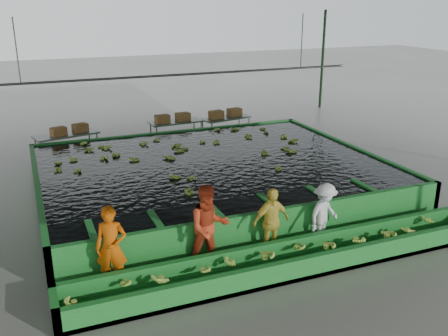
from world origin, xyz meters
name	(u,v)px	position (x,y,z in m)	size (l,w,h in m)	color
ground	(231,207)	(0.00, 0.00, 0.00)	(80.00, 80.00, 0.00)	#65665D
shed_roof	(232,20)	(0.00, 0.00, 5.00)	(20.00, 22.00, 0.04)	slate
shed_posts	(231,120)	(0.00, 0.00, 2.50)	(20.00, 22.00, 5.00)	black
flotation_tank	(212,175)	(0.00, 1.50, 0.45)	(10.00, 8.00, 0.90)	#1D7729
tank_water	(211,163)	(0.00, 1.50, 0.85)	(9.70, 7.70, 0.00)	black
sorting_trough	(296,258)	(0.00, -3.60, 0.25)	(10.00, 1.00, 0.50)	#1D7729
cableway_rail	(175,75)	(0.00, 5.00, 3.00)	(0.08, 0.08, 14.00)	#59605B
rail_hanger_left	(17,51)	(-5.00, 5.00, 4.00)	(0.04, 0.04, 2.00)	#59605B
rail_hanger_right	(302,41)	(5.00, 5.00, 4.00)	(0.04, 0.04, 2.00)	#59605B
worker_a	(111,248)	(-3.74, -2.80, 0.86)	(0.63, 0.41, 1.72)	#CD5107
worker_b	(209,227)	(-1.69, -2.80, 0.93)	(0.91, 0.71, 1.86)	red
worker_c	(271,222)	(-0.22, -2.80, 0.79)	(0.93, 0.39, 1.59)	yellow
worker_d	(324,214)	(1.18, -2.80, 0.75)	(0.97, 0.56, 1.50)	silver
packing_table_left	(67,147)	(-3.74, 6.13, 0.50)	(2.18, 0.87, 0.99)	#59605B
packing_table_mid	(176,133)	(0.48, 6.73, 0.47)	(2.07, 0.83, 0.94)	#59605B
packing_table_right	(226,128)	(2.61, 6.69, 0.46)	(2.02, 0.81, 0.92)	#59605B
box_stack_left	(70,133)	(-3.60, 6.12, 0.99)	(1.32, 0.36, 0.28)	brown
box_stack_mid	(173,122)	(0.35, 6.68, 0.94)	(1.40, 0.39, 0.30)	brown
box_stack_right	(225,117)	(2.60, 6.73, 0.92)	(1.43, 0.39, 0.31)	brown
floating_bananas	(202,155)	(0.00, 2.30, 0.85)	(8.55, 5.83, 0.12)	#96BE3F
trough_bananas	(297,252)	(0.00, -3.60, 0.40)	(9.33, 0.62, 0.12)	#96BE3F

